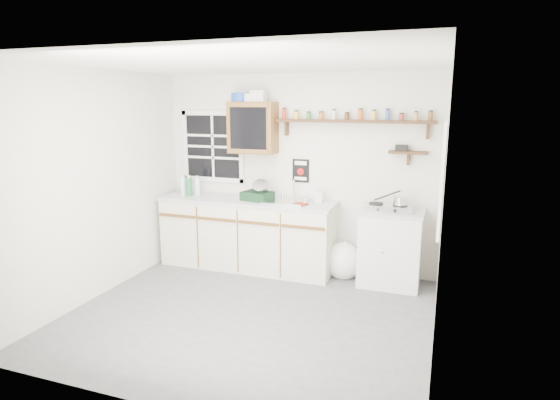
{
  "coord_description": "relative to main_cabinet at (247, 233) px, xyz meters",
  "views": [
    {
      "loc": [
        1.8,
        -4.11,
        2.15
      ],
      "look_at": [
        0.14,
        0.55,
        1.11
      ],
      "focal_mm": 30.0,
      "sensor_mm": 36.0,
      "label": 1
    }
  ],
  "objects": [
    {
      "name": "spice_shelf",
      "position": [
        1.31,
        0.21,
        1.47
      ],
      "size": [
        1.91,
        0.18,
        0.35
      ],
      "color": "black",
      "rests_on": "wall_back"
    },
    {
      "name": "sink",
      "position": [
        0.54,
        0.01,
        0.47
      ],
      "size": [
        0.52,
        0.44,
        0.29
      ],
      "color": "#B9B9BE",
      "rests_on": "main_cabinet"
    },
    {
      "name": "rag",
      "position": [
        0.76,
        -0.1,
        0.47
      ],
      "size": [
        0.19,
        0.18,
        0.02
      ],
      "primitive_type": "cube",
      "rotation": [
        0.0,
        0.0,
        -0.39
      ],
      "color": "maroon",
      "rests_on": "main_cabinet"
    },
    {
      "name": "warning_sign",
      "position": [
        0.63,
        0.29,
        0.82
      ],
      "size": [
        0.22,
        0.02,
        0.3
      ],
      "color": "black",
      "rests_on": "wall_back"
    },
    {
      "name": "window_right",
      "position": [
        2.37,
        -0.75,
        0.99
      ],
      "size": [
        0.03,
        0.78,
        1.08
      ],
      "color": "black",
      "rests_on": "wall_back"
    },
    {
      "name": "soap_bottle",
      "position": [
        0.93,
        0.1,
        0.56
      ],
      "size": [
        0.11,
        0.12,
        0.2
      ],
      "primitive_type": "imported",
      "rotation": [
        0.0,
        0.0,
        0.29
      ],
      "color": "white",
      "rests_on": "main_cabinet"
    },
    {
      "name": "window_back",
      "position": [
        -0.62,
        0.29,
        1.09
      ],
      "size": [
        0.93,
        0.03,
        0.98
      ],
      "color": "black",
      "rests_on": "wall_back"
    },
    {
      "name": "upper_cabinet",
      "position": [
        0.03,
        0.14,
        1.36
      ],
      "size": [
        0.6,
        0.32,
        0.65
      ],
      "color": "brown",
      "rests_on": "wall_back"
    },
    {
      "name": "upper_cabinet_clutter",
      "position": [
        -0.03,
        0.14,
        1.75
      ],
      "size": [
        0.46,
        0.24,
        0.14
      ],
      "color": "#1841A0",
      "rests_on": "upper_cabinet"
    },
    {
      "name": "hotplate",
      "position": [
        1.79,
        0.01,
        0.49
      ],
      "size": [
        0.57,
        0.34,
        0.08
      ],
      "rotation": [
        0.0,
        0.0,
        0.09
      ],
      "color": "#B9B9BE",
      "rests_on": "right_cabinet"
    },
    {
      "name": "saucepan",
      "position": [
        1.92,
        0.01,
        0.57
      ],
      "size": [
        0.4,
        0.21,
        0.17
      ],
      "rotation": [
        0.0,
        0.0,
        -0.24
      ],
      "color": "#B9B9BE",
      "rests_on": "hotplate"
    },
    {
      "name": "right_cabinet",
      "position": [
        1.83,
        0.03,
        -0.01
      ],
      "size": [
        0.73,
        0.57,
        0.91
      ],
      "color": "silver",
      "rests_on": "floor"
    },
    {
      "name": "trash_bag",
      "position": [
        1.27,
        0.06,
        -0.25
      ],
      "size": [
        0.44,
        0.4,
        0.5
      ],
      "color": "silver",
      "rests_on": "floor"
    },
    {
      "name": "room",
      "position": [
        0.58,
        -1.3,
        0.79
      ],
      "size": [
        3.64,
        3.24,
        2.54
      ],
      "color": "#4C4C4E",
      "rests_on": "ground"
    },
    {
      "name": "water_bottles",
      "position": [
        -0.82,
        -0.0,
        0.58
      ],
      "size": [
        0.25,
        0.18,
        0.27
      ],
      "color": "silver",
      "rests_on": "main_cabinet"
    },
    {
      "name": "secondary_shelf",
      "position": [
        1.94,
        0.22,
        1.12
      ],
      "size": [
        0.45,
        0.16,
        0.24
      ],
      "color": "black",
      "rests_on": "wall_back"
    },
    {
      "name": "dish_rack",
      "position": [
        0.17,
        -0.02,
        0.55
      ],
      "size": [
        0.41,
        0.34,
        0.27
      ],
      "rotation": [
        0.0,
        0.0,
        -0.21
      ],
      "color": "black",
      "rests_on": "main_cabinet"
    },
    {
      "name": "main_cabinet",
      "position": [
        0.0,
        0.0,
        0.0
      ],
      "size": [
        2.31,
        0.63,
        0.92
      ],
      "color": "#B9B399",
      "rests_on": "floor"
    }
  ]
}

